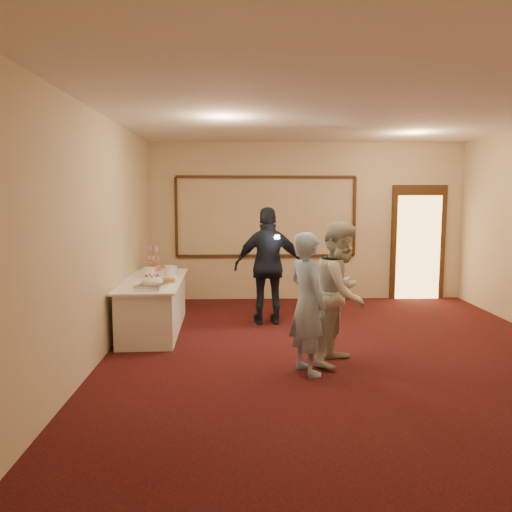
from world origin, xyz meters
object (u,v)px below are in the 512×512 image
Objects in this scene: buffet_table at (154,305)px; woman at (341,293)px; guest at (269,266)px; cupcake_stand at (153,261)px; plate_stack_b at (171,271)px; pavlova_tray at (152,283)px; tart at (167,281)px; plate_stack_a at (148,273)px; man at (308,303)px.

woman is at bearing -31.47° from buffet_table.
guest reaches higher than buffet_table.
woman reaches higher than cupcake_stand.
pavlova_tray is at bearing -95.31° from plate_stack_b.
woman is at bearing 107.89° from guest.
plate_stack_b is at bearing 92.56° from tart.
plate_stack_a is at bearing 128.07° from tart.
plate_stack_b is at bearing 81.22° from woman.
cupcake_stand is at bearing 94.40° from plate_stack_a.
buffet_table is 11.48× the size of plate_stack_b.
cupcake_stand is 1.96m from guest.
guest reaches higher than man.
tart is 2.36m from man.
cupcake_stand is 1.29m from tart.
man reaches higher than plate_stack_a.
pavlova_tray is 2.48m from woman.
woman is at bearing -76.33° from man.
woman is (2.63, -2.43, -0.08)m from cupcake_stand.
man is 2.23m from guest.
guest is (-0.30, 2.21, 0.11)m from man.
pavlova_tray reaches higher than buffet_table.
pavlova_tray is 0.33× the size of man.
man is at bearing 157.67° from woman.
tart is (0.13, 0.45, -0.05)m from pavlova_tray.
cupcake_stand is 0.26× the size of woman.
pavlova_tray is at bearing -81.31° from buffet_table.
plate_stack_a is at bearing 3.27° from guest.
plate_stack_b is 1.51m from guest.
plate_stack_b is (0.10, 1.08, 0.00)m from pavlova_tray.
plate_stack_a is 0.12× the size of man.
plate_stack_b reaches higher than plate_stack_a.
man is at bearing -29.76° from pavlova_tray.
woman is (2.36, -0.76, 0.00)m from pavlova_tray.
man reaches higher than pavlova_tray.
plate_stack_b reaches higher than buffet_table.
buffet_table is 0.49m from plate_stack_a.
guest reaches higher than plate_stack_a.
pavlova_tray is 0.29× the size of guest.
woman is at bearing -42.81° from cupcake_stand.
woman reaches higher than plate_stack_a.
woman is 2.01m from guest.
tart is at bearing 91.85° from woman.
cupcake_stand is at bearing 99.40° from buffet_table.
plate_stack_b is (0.22, 0.32, 0.46)m from buffet_table.
buffet_table is at bearing -53.60° from plate_stack_a.
plate_stack_a is (-0.21, 0.88, 0.00)m from pavlova_tray.
tart is at bearing -51.93° from plate_stack_a.
buffet_table is 0.57m from tart.
cupcake_stand reaches higher than tart.
tart is 0.15× the size of guest.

